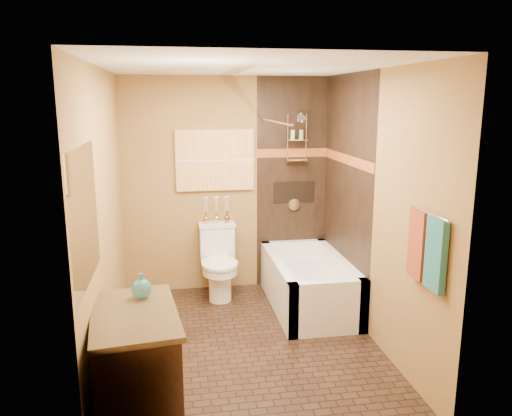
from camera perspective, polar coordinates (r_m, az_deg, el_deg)
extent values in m
plane|color=black|center=(4.83, -1.10, -15.24)|extent=(3.00, 3.00, 0.00)
cube|color=olive|center=(4.39, -16.85, -1.18)|extent=(0.02, 3.00, 2.50)
cube|color=olive|center=(4.72, 13.41, -0.08)|extent=(0.02, 3.00, 2.50)
cube|color=olive|center=(5.86, -3.30, 2.60)|extent=(2.40, 0.02, 2.50)
cube|color=olive|center=(2.98, 3.07, -7.01)|extent=(2.40, 0.02, 2.50)
plane|color=silver|center=(4.29, -1.24, 15.85)|extent=(3.00, 3.00, 0.00)
cube|color=black|center=(5.98, 4.13, 2.78)|extent=(0.85, 0.01, 2.50)
cube|color=black|center=(5.40, 10.24, 1.59)|extent=(0.01, 1.50, 2.50)
cube|color=maroon|center=(5.92, 4.21, 6.30)|extent=(0.85, 0.01, 0.10)
cube|color=maroon|center=(5.34, 10.29, 5.49)|extent=(0.01, 1.50, 0.10)
cube|color=black|center=(5.99, 4.36, 1.84)|extent=(0.50, 0.01, 0.25)
cylinder|color=silver|center=(5.77, 4.83, 10.72)|extent=(0.02, 0.26, 0.02)
cylinder|color=silver|center=(5.63, 5.20, 10.17)|extent=(0.11, 0.11, 0.09)
cylinder|color=silver|center=(6.01, 4.38, 0.40)|extent=(0.14, 0.02, 0.14)
cylinder|color=silver|center=(5.10, 2.07, 9.88)|extent=(0.03, 1.55, 0.03)
cylinder|color=silver|center=(3.73, 19.06, -0.51)|extent=(0.02, 0.55, 0.02)
cube|color=#226571|center=(3.69, 19.86, -5.03)|extent=(0.05, 0.22, 0.52)
cube|color=maroon|center=(3.91, 18.01, -3.95)|extent=(0.05, 0.22, 0.52)
cube|color=gold|center=(5.78, -4.71, 5.45)|extent=(0.90, 0.04, 0.70)
cube|color=white|center=(3.37, -18.98, -0.94)|extent=(0.01, 1.00, 0.90)
cube|color=white|center=(4.92, 8.23, -11.28)|extent=(0.80, 0.10, 0.55)
cube|color=white|center=(6.18, 4.30, -6.22)|extent=(0.80, 0.10, 0.55)
cube|color=white|center=(5.47, 2.45, -8.72)|extent=(0.10, 1.50, 0.55)
cube|color=white|center=(5.64, 9.49, -8.19)|extent=(0.10, 1.50, 0.55)
cube|color=white|center=(5.58, 6.01, -9.43)|extent=(0.64, 1.34, 0.35)
cube|color=white|center=(5.88, -4.48, -4.00)|extent=(0.40, 0.19, 0.40)
cube|color=white|center=(5.83, -4.52, -1.92)|extent=(0.42, 0.21, 0.04)
cylinder|color=white|center=(5.71, -4.13, -8.61)|extent=(0.25, 0.25, 0.40)
cylinder|color=white|center=(5.65, -4.16, -6.92)|extent=(0.39, 0.39, 0.10)
cylinder|color=white|center=(5.63, -4.17, -6.37)|extent=(0.41, 0.41, 0.03)
cube|color=black|center=(3.74, -13.58, -17.57)|extent=(0.64, 0.94, 0.79)
cube|color=black|center=(3.55, -13.75, -11.78)|extent=(0.68, 1.00, 0.04)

